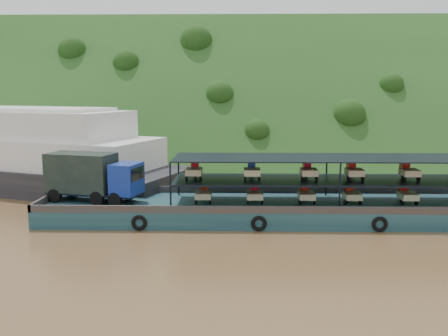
{
  "coord_description": "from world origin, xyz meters",
  "views": [
    {
      "loc": [
        -1.15,
        -36.09,
        9.38
      ],
      "look_at": [
        -2.0,
        3.0,
        3.2
      ],
      "focal_mm": 40.0,
      "sensor_mm": 36.0,
      "label": 1
    }
  ],
  "objects": [
    {
      "name": "ground",
      "position": [
        0.0,
        0.0,
        0.0
      ],
      "size": [
        160.0,
        160.0,
        0.0
      ],
      "primitive_type": "plane",
      "color": "brown",
      "rests_on": "ground"
    },
    {
      "name": "hillside",
      "position": [
        0.0,
        36.0,
        0.0
      ],
      "size": [
        140.0,
        39.6,
        39.6
      ],
      "primitive_type": "cube",
      "rotation": [
        0.79,
        0.0,
        0.0
      ],
      "color": "#1E3D16",
      "rests_on": "ground"
    },
    {
      "name": "cargo_barge",
      "position": [
        1.06,
        -0.34,
        1.18
      ],
      "size": [
        35.09,
        7.18,
        4.75
      ],
      "color": "#11323E",
      "rests_on": "ground"
    },
    {
      "name": "passenger_ferry",
      "position": [
        -24.13,
        12.07,
        3.33
      ],
      "size": [
        38.91,
        22.28,
        7.69
      ],
      "rotation": [
        0.0,
        0.0,
        -0.36
      ],
      "color": "black",
      "rests_on": "ground"
    }
  ]
}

